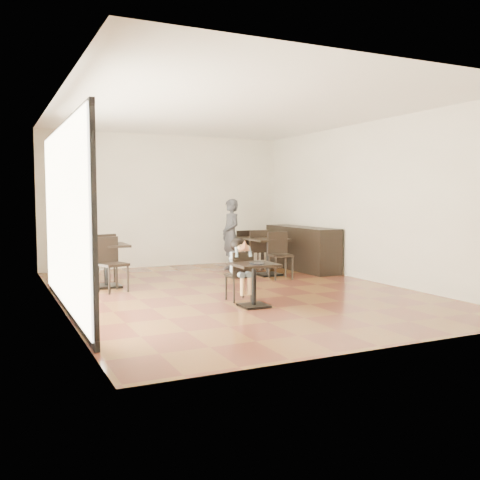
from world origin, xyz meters
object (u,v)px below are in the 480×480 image
chair_back_a (240,247)px  chair_mid_a (257,251)px  child_table (254,285)px  chair_mid_b (281,256)px  chair_left_b (113,265)px  child (239,270)px  child_chair (239,276)px  cafe_table_left (107,266)px  cafe_table_mid (268,257)px  chair_left_a (101,258)px  chair_back_b (261,251)px  cafe_table_back (250,252)px  adult_patron (231,235)px

chair_back_a → chair_mid_a: bearing=77.2°
child_table → chair_mid_b: chair_mid_b is taller
chair_left_b → chair_mid_b: bearing=-17.4°
child → chair_mid_a: bearing=57.9°
child_chair → cafe_table_left: bearing=-53.2°
cafe_table_mid → chair_mid_b: chair_mid_b is taller
child_chair → chair_left_a: chair_left_a is taller
chair_back_b → cafe_table_back: bearing=88.2°
chair_left_a → cafe_table_back: bearing=175.8°
child → cafe_table_mid: (1.79, 2.31, -0.11)m
chair_left_a → chair_back_b: (3.75, 0.40, -0.06)m
chair_left_a → chair_mid_b: bearing=145.0°
child_chair → child: bearing=-0.0°
chair_left_b → cafe_table_back: bearing=10.3°
child → cafe_table_mid: child is taller
chair_mid_a → chair_left_a: (-3.47, -0.06, 0.01)m
cafe_table_back → chair_left_b: chair_left_b is taller
chair_mid_a → chair_mid_b: size_ratio=1.00×
child → cafe_table_left: size_ratio=1.26×
chair_left_b → child_chair: bearing=-63.6°
cafe_table_back → chair_left_a: 3.87m
child → child_chair: bearing=0.0°
chair_back_a → child_chair: bearing=62.4°
child_chair → chair_left_b: 2.39m
chair_left_b → chair_back_a: size_ratio=1.13×
chair_left_a → adult_patron: bearing=173.5°
chair_left_a → child_chair: bearing=102.6°
cafe_table_left → chair_back_b: chair_back_b is taller
child_chair → child: 0.11m
chair_mid_a → child: bearing=66.9°
cafe_table_left → chair_mid_a: (3.47, 0.61, 0.08)m
chair_left_b → chair_mid_a: bearing=0.1°
chair_left_b → chair_back_a: bearing=16.3°
chair_back_b → cafe_table_mid: bearing=-109.3°
child_chair → chair_left_b: bearing=-45.2°
child_chair → chair_back_a: size_ratio=0.94×
child_table → chair_mid_a: chair_mid_a is taller
chair_mid_b → chair_left_b: bearing=-170.0°
child → chair_left_b: 2.39m
cafe_table_mid → chair_mid_b: size_ratio=0.83×
chair_back_b → adult_patron: bearing=157.2°
child → chair_mid_b: (1.79, 1.76, -0.03)m
child_chair → chair_mid_b: (1.79, 1.76, 0.07)m
child_table → adult_patron: 4.27m
cafe_table_left → chair_mid_b: (3.47, -0.49, 0.08)m
chair_mid_b → chair_left_a: chair_left_a is taller
cafe_table_mid → chair_back_b: chair_back_b is taller
chair_back_b → chair_left_b: bearing=-160.0°
chair_left_a → chair_back_b: 3.78m
adult_patron → chair_back_a: size_ratio=1.90×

